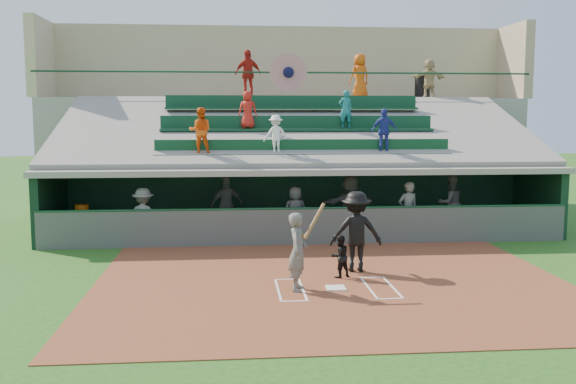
{
  "coord_description": "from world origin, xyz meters",
  "views": [
    {
      "loc": [
        -2.31,
        -13.89,
        3.88
      ],
      "look_at": [
        -0.77,
        3.5,
        1.8
      ],
      "focal_mm": 40.0,
      "sensor_mm": 36.0,
      "label": 1
    }
  ],
  "objects": [
    {
      "name": "dugout_player_d",
      "position": [
        1.53,
        6.52,
        1.01
      ],
      "size": [
        1.87,
        0.95,
        1.93
      ],
      "primitive_type": "imported",
      "rotation": [
        0.0,
        0.0,
        3.36
      ],
      "color": "#585A55",
      "rests_on": "dugout_floor"
    },
    {
      "name": "grandstand",
      "position": [
        -0.01,
        10.51,
        2.26
      ],
      "size": [
        20.4,
        10.4,
        7.8
      ],
      "color": "#505650",
      "rests_on": "ground"
    },
    {
      "name": "dugout_player_c",
      "position": [
        -0.3,
        6.19,
        0.85
      ],
      "size": [
        0.89,
        0.69,
        1.61
      ],
      "primitive_type": "imported",
      "rotation": [
        0.0,
        0.0,
        3.39
      ],
      "color": "#5D5F5A",
      "rests_on": "dugout_floor"
    },
    {
      "name": "home_plate",
      "position": [
        0.0,
        0.0,
        0.04
      ],
      "size": [
        0.43,
        0.43,
        0.03
      ],
      "primitive_type": "cube",
      "color": "white",
      "rests_on": "dirt_slab"
    },
    {
      "name": "concourse_staff_a",
      "position": [
        -1.6,
        12.16,
        5.55
      ],
      "size": [
        1.21,
        0.82,
        1.9
      ],
      "primitive_type": "imported",
      "rotation": [
        0.0,
        0.0,
        3.49
      ],
      "color": "#AD1E13",
      "rests_on": "concourse_slab"
    },
    {
      "name": "concourse_staff_b",
      "position": [
        3.02,
        12.62,
        5.51
      ],
      "size": [
        1.05,
        0.87,
        1.83
      ],
      "primitive_type": "imported",
      "rotation": [
        0.0,
        0.0,
        3.53
      ],
      "color": "#CC500C",
      "rests_on": "concourse_slab"
    },
    {
      "name": "white_table",
      "position": [
        -6.96,
        6.32,
        0.39
      ],
      "size": [
        0.9,
        0.75,
        0.69
      ],
      "primitive_type": "cube",
      "rotation": [
        0.0,
        0.0,
        -0.21
      ],
      "color": "white",
      "rests_on": "dugout_floor"
    },
    {
      "name": "dugout_player_e",
      "position": [
        3.17,
        5.49,
        0.94
      ],
      "size": [
        0.74,
        0.57,
        1.81
      ],
      "primitive_type": "imported",
      "rotation": [
        0.0,
        0.0,
        3.36
      ],
      "color": "#60625C",
      "rests_on": "dugout_floor"
    },
    {
      "name": "concourse_slab",
      "position": [
        0.0,
        13.5,
        2.3
      ],
      "size": [
        20.0,
        3.0,
        4.6
      ],
      "primitive_type": "cube",
      "color": "gray",
      "rests_on": "ground"
    },
    {
      "name": "ground",
      "position": [
        0.0,
        0.0,
        0.0
      ],
      "size": [
        100.0,
        100.0,
        0.0
      ],
      "primitive_type": "plane",
      "color": "#235317",
      "rests_on": "ground"
    },
    {
      "name": "dugout_player_b",
      "position": [
        -2.47,
        7.06,
        0.97
      ],
      "size": [
        1.19,
        0.8,
        1.87
      ],
      "primitive_type": "imported",
      "rotation": [
        0.0,
        0.0,
        3.49
      ],
      "color": "#60625C",
      "rests_on": "dugout_floor"
    },
    {
      "name": "dugout_player_f",
      "position": [
        5.0,
        6.8,
        0.97
      ],
      "size": [
        0.98,
        0.81,
        1.87
      ],
      "primitive_type": "imported",
      "rotation": [
        0.0,
        0.0,
        3.26
      ],
      "color": "#5F615C",
      "rests_on": "dugout_floor"
    },
    {
      "name": "dugout_player_a",
      "position": [
        -4.93,
        5.23,
        0.9
      ],
      "size": [
        1.17,
        0.74,
        1.72
      ],
      "primitive_type": "imported",
      "rotation": [
        0.0,
        0.0,
        3.05
      ],
      "color": "#555752",
      "rests_on": "dugout_floor"
    },
    {
      "name": "batters_box_chalk",
      "position": [
        0.0,
        0.0,
        0.02
      ],
      "size": [
        2.65,
        1.85,
        0.01
      ],
      "color": "white",
      "rests_on": "dirt_slab"
    },
    {
      "name": "catcher",
      "position": [
        0.25,
        1.0,
        0.53
      ],
      "size": [
        0.61,
        0.56,
        1.02
      ],
      "primitive_type": "imported",
      "rotation": [
        0.0,
        0.0,
        3.57
      ],
      "color": "black",
      "rests_on": "dirt_slab"
    },
    {
      "name": "water_cooler",
      "position": [
        -6.95,
        6.28,
        0.94
      ],
      "size": [
        0.41,
        0.41,
        0.41
      ],
      "primitive_type": "cylinder",
      "color": "#DC630C",
      "rests_on": "white_table"
    },
    {
      "name": "home_umpire",
      "position": [
        0.76,
        1.61,
        1.02
      ],
      "size": [
        1.32,
        0.79,
        2.0
      ],
      "primitive_type": "imported",
      "rotation": [
        0.0,
        0.0,
        3.1
      ],
      "color": "black",
      "rests_on": "dirt_slab"
    },
    {
      "name": "batter_at_plate",
      "position": [
        -0.86,
        -0.04,
        0.9
      ],
      "size": [
        0.9,
        0.77,
        1.95
      ],
      "color": "#535651",
      "rests_on": "dirt_slab"
    },
    {
      "name": "dugout_bench",
      "position": [
        0.15,
        8.14,
        0.29
      ],
      "size": [
        16.46,
        2.76,
        0.5
      ],
      "primitive_type": "cube",
      "rotation": [
        0.0,
        0.0,
        0.14
      ],
      "color": "olive",
      "rests_on": "dugout_floor"
    },
    {
      "name": "concourse_staff_c",
      "position": [
        5.87,
        12.35,
        5.41
      ],
      "size": [
        1.55,
        0.66,
        1.62
      ],
      "primitive_type": "imported",
      "rotation": [
        0.0,
        0.0,
        3.26
      ],
      "color": "tan",
      "rests_on": "concourse_slab"
    },
    {
      "name": "trash_bin",
      "position": [
        5.82,
        13.08,
        5.08
      ],
      "size": [
        0.64,
        0.64,
        0.97
      ],
      "primitive_type": "cylinder",
      "color": "black",
      "rests_on": "concourse_slab"
    },
    {
      "name": "dirt_slab",
      "position": [
        0.0,
        0.5,
        0.01
      ],
      "size": [
        11.0,
        9.0,
        0.02
      ],
      "primitive_type": "cube",
      "color": "brown",
      "rests_on": "ground"
    },
    {
      "name": "dugout_floor",
      "position": [
        0.0,
        6.75,
        0.02
      ],
      "size": [
        16.0,
        3.5,
        0.04
      ],
      "primitive_type": "cube",
      "color": "gray",
      "rests_on": "ground"
    }
  ]
}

